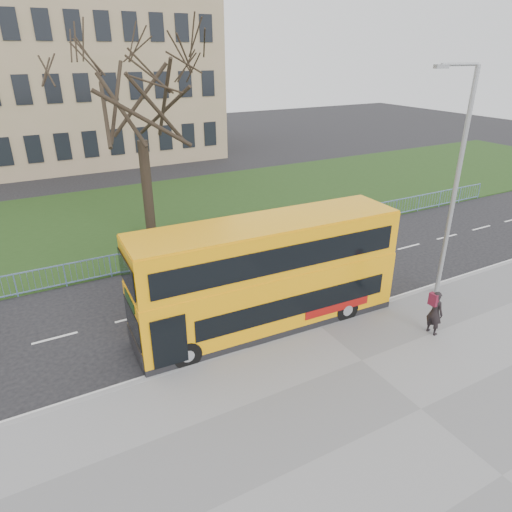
{
  "coord_description": "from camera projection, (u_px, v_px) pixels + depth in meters",
  "views": [
    {
      "loc": [
        -9.24,
        -13.51,
        9.75
      ],
      "look_at": [
        -1.3,
        1.0,
        2.27
      ],
      "focal_mm": 32.0,
      "sensor_mm": 36.0,
      "label": 1
    }
  ],
  "objects": [
    {
      "name": "street_lamp",
      "position": [
        455.0,
        179.0,
        17.71
      ],
      "size": [
        1.95,
        0.46,
        9.24
      ],
      "rotation": [
        0.0,
        0.0,
        -0.14
      ],
      "color": "gray",
      "rests_on": "pavement"
    },
    {
      "name": "pavement",
      "position": [
        421.0,
        410.0,
        13.44
      ],
      "size": [
        80.0,
        10.5,
        0.12
      ],
      "primitive_type": "cube",
      "color": "slate",
      "rests_on": "ground"
    },
    {
      "name": "ground",
      "position": [
        295.0,
        308.0,
        18.86
      ],
      "size": [
        120.0,
        120.0,
        0.0
      ],
      "primitive_type": "plane",
      "color": "black",
      "rests_on": "ground"
    },
    {
      "name": "yellow_bus",
      "position": [
        268.0,
        273.0,
        16.8
      ],
      "size": [
        10.14,
        2.78,
        4.22
      ],
      "rotation": [
        0.0,
        0.0,
        -0.04
      ],
      "color": "#F19E0A",
      "rests_on": "ground"
    },
    {
      "name": "pedestrian",
      "position": [
        435.0,
        313.0,
        16.68
      ],
      "size": [
        0.48,
        0.67,
        1.73
      ],
      "primitive_type": "imported",
      "rotation": [
        0.0,
        0.0,
        1.67
      ],
      "color": "black",
      "rests_on": "pavement"
    },
    {
      "name": "guard_railing",
      "position": [
        227.0,
        242.0,
        23.91
      ],
      "size": [
        40.0,
        0.12,
        1.1
      ],
      "primitive_type": null,
      "color": "#6C89C0",
      "rests_on": "ground"
    },
    {
      "name": "bare_tree",
      "position": [
        140.0,
        119.0,
        22.82
      ],
      "size": [
        9.12,
        9.12,
        13.02
      ],
      "primitive_type": null,
      "color": "black",
      "rests_on": "grass_verge"
    },
    {
      "name": "kerb",
      "position": [
        317.0,
        325.0,
        17.59
      ],
      "size": [
        80.0,
        0.2,
        0.14
      ],
      "primitive_type": "cube",
      "color": "gray",
      "rests_on": "ground"
    },
    {
      "name": "grass_verge",
      "position": [
        177.0,
        210.0,
        30.27
      ],
      "size": [
        80.0,
        15.4,
        0.08
      ],
      "primitive_type": "cube",
      "color": "#1F3914",
      "rests_on": "ground"
    },
    {
      "name": "civic_building",
      "position": [
        43.0,
        83.0,
        41.76
      ],
      "size": [
        30.0,
        15.0,
        14.0
      ],
      "primitive_type": "cube",
      "color": "#8E7D5A",
      "rests_on": "ground"
    }
  ]
}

